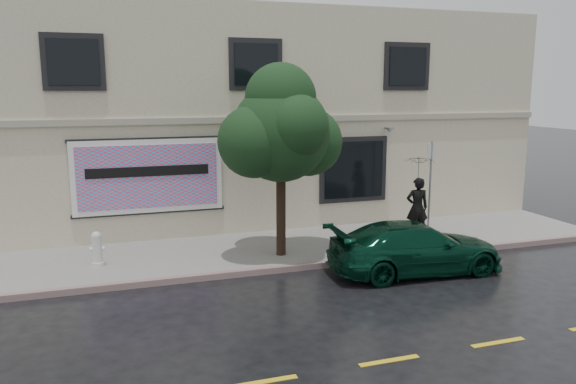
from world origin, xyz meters
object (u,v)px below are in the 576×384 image
object	(u,v)px
fire_hydrant	(97,249)
car	(415,248)
pedestrian	(417,208)
street_tree	(281,133)

from	to	relation	value
fire_hydrant	car	bearing A→B (deg)	-4.40
car	fire_hydrant	distance (m)	7.92
pedestrian	street_tree	size ratio (longest dim) A/B	0.40
fire_hydrant	street_tree	bearing A→B (deg)	7.88
car	pedestrian	size ratio (longest dim) A/B	2.43
car	street_tree	size ratio (longest dim) A/B	0.97
pedestrian	fire_hydrant	world-z (taller)	pedestrian
car	pedestrian	bearing A→B (deg)	-28.61
car	pedestrian	distance (m)	2.89
pedestrian	street_tree	world-z (taller)	street_tree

